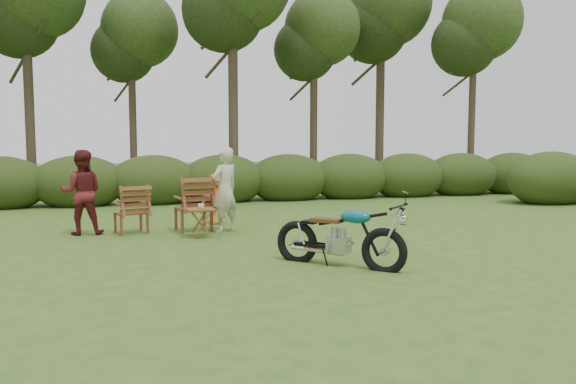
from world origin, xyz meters
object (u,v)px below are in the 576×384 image
object	(u,v)px
motorcycle	(339,266)
lawn_chair_right	(194,231)
adult_b	(83,234)
lawn_chair_left	(132,233)
side_table	(201,223)
cup	(201,206)
child	(216,224)
adult_a	(225,232)

from	to	relation	value
motorcycle	lawn_chair_right	distance (m)	4.08
adult_b	lawn_chair_left	bearing A→B (deg)	175.28
motorcycle	lawn_chair_left	size ratio (longest dim) A/B	2.04
lawn_chair_right	side_table	world-z (taller)	side_table
motorcycle	cup	world-z (taller)	cup
side_table	child	xyz separation A→B (m)	(0.52, 1.55, -0.27)
lawn_chair_right	adult_a	size ratio (longest dim) A/B	0.65
lawn_chair_left	adult_a	bearing A→B (deg)	152.71
motorcycle	side_table	bearing A→B (deg)	164.11
child	side_table	bearing A→B (deg)	71.36
child	lawn_chair_right	bearing A→B (deg)	52.47
lawn_chair_right	child	bearing A→B (deg)	-137.22
side_table	child	world-z (taller)	child
lawn_chair_left	adult_a	world-z (taller)	adult_a
lawn_chair_right	side_table	distance (m)	0.86
lawn_chair_left	adult_b	xyz separation A→B (m)	(-0.89, 0.09, 0.00)
adult_b	child	bearing A→B (deg)	-165.86
lawn_chair_right	adult_b	distance (m)	2.09
lawn_chair_left	adult_a	xyz separation A→B (m)	(1.77, -0.36, 0.00)
cup	adult_a	bearing A→B (deg)	43.93
lawn_chair_left	child	distance (m)	1.89
motorcycle	adult_a	size ratio (longest dim) A/B	1.15
motorcycle	child	xyz separation A→B (m)	(-1.08, 4.46, 0.00)
lawn_chair_right	adult_a	bearing A→B (deg)	141.64
adult_b	cup	bearing A→B (deg)	157.12
side_table	cup	distance (m)	0.32
lawn_chair_right	motorcycle	bearing A→B (deg)	104.19
cup	lawn_chair_left	bearing A→B (deg)	145.16
adult_a	child	bearing A→B (deg)	-122.33
lawn_chair_right	adult_a	distance (m)	0.66
lawn_chair_right	adult_a	xyz separation A→B (m)	(0.58, -0.32, 0.00)
side_table	adult_a	xyz separation A→B (m)	(0.54, 0.50, -0.27)
adult_a	adult_b	world-z (taller)	adult_a
lawn_chair_right	lawn_chair_left	xyz separation A→B (m)	(-1.19, 0.04, 0.00)
cup	child	distance (m)	1.75
motorcycle	cup	size ratio (longest dim) A/B	16.37
motorcycle	adult_b	distance (m)	5.37
lawn_chair_right	cup	xyz separation A→B (m)	(0.05, -0.83, 0.58)
cup	child	bearing A→B (deg)	71.84
child	adult_b	bearing A→B (deg)	12.86
lawn_chair_left	side_table	size ratio (longest dim) A/B	1.73
adult_a	cup	bearing A→B (deg)	10.68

